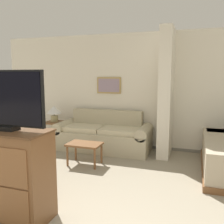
% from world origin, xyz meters
% --- Properties ---
extents(wall_back, '(7.75, 0.16, 2.60)m').
position_xyz_m(wall_back, '(-0.00, 4.06, 1.29)').
color(wall_back, silver).
rests_on(wall_back, ground_plane).
extents(wall_partition_pillar, '(0.24, 0.75, 2.60)m').
position_xyz_m(wall_partition_pillar, '(0.24, 3.62, 1.30)').
color(wall_partition_pillar, silver).
rests_on(wall_partition_pillar, ground_plane).
extents(couch, '(2.14, 0.84, 0.86)m').
position_xyz_m(couch, '(-1.12, 3.58, 0.32)').
color(couch, '#B7AD8E').
rests_on(couch, ground_plane).
extents(coffee_table, '(0.63, 0.42, 0.41)m').
position_xyz_m(coffee_table, '(-1.11, 2.56, 0.35)').
color(coffee_table, brown).
rests_on(coffee_table, ground_plane).
extents(side_table, '(0.43, 0.43, 0.55)m').
position_xyz_m(side_table, '(-2.39, 3.61, 0.46)').
color(side_table, brown).
rests_on(side_table, ground_plane).
extents(table_lamp, '(0.35, 0.35, 0.39)m').
position_xyz_m(table_lamp, '(-2.39, 3.61, 0.81)').
color(table_lamp, tan).
rests_on(table_lamp, side_table).
extents(tv_dresser, '(0.98, 0.49, 1.06)m').
position_xyz_m(tv_dresser, '(-1.18, 0.68, 0.53)').
color(tv_dresser, brown).
rests_on(tv_dresser, ground_plane).
extents(tv, '(0.99, 0.16, 0.67)m').
position_xyz_m(tv, '(-1.18, 0.68, 1.40)').
color(tv, black).
rests_on(tv, tv_dresser).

